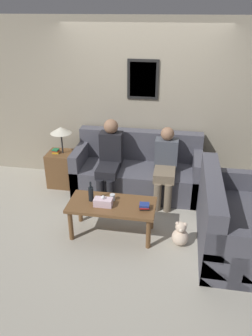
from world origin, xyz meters
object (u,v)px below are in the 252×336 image
(couch_main, at_px, (138,172))
(person_left, at_px, (110,157))
(drinking_glass, at_px, (112,197))
(teddy_bear, at_px, (180,235))
(coffee_table, at_px, (112,208))
(couch_side, at_px, (231,224))
(wine_bottle, at_px, (91,194))
(person_right, at_px, (165,163))

(couch_main, height_order, person_left, person_left)
(person_left, bearing_deg, drinking_glass, -75.93)
(couch_main, bearing_deg, teddy_bear, -60.77)
(coffee_table, bearing_deg, couch_main, 81.99)
(couch_side, height_order, person_left, person_left)
(couch_side, bearing_deg, teddy_bear, 98.57)
(wine_bottle, height_order, person_right, person_right)
(couch_side, relative_size, teddy_bear, 4.55)
(coffee_table, height_order, teddy_bear, coffee_table)
(drinking_glass, bearing_deg, person_right, 55.83)
(couch_main, distance_m, person_right, 0.57)
(couch_main, height_order, coffee_table, couch_main)
(coffee_table, relative_size, person_left, 0.92)
(wine_bottle, xyz_separation_m, teddy_bear, (1.16, -0.10, -0.42))
(teddy_bear, bearing_deg, person_right, 104.53)
(couch_main, height_order, teddy_bear, couch_main)
(drinking_glass, height_order, person_right, person_right)
(person_right, bearing_deg, wine_bottle, -132.65)
(wine_bottle, bearing_deg, coffee_table, -6.38)
(person_right, bearing_deg, coffee_table, -121.54)
(couch_side, bearing_deg, person_right, 41.87)
(couch_side, distance_m, wine_bottle, 1.78)
(teddy_bear, bearing_deg, wine_bottle, 175.02)
(coffee_table, distance_m, person_left, 1.05)
(couch_side, relative_size, person_right, 1.35)
(couch_main, relative_size, wine_bottle, 7.31)
(couch_main, xyz_separation_m, drinking_glass, (-0.18, -1.13, 0.19))
(coffee_table, relative_size, wine_bottle, 4.10)
(couch_main, relative_size, teddy_bear, 5.95)
(wine_bottle, relative_size, drinking_glass, 3.19)
(couch_side, bearing_deg, drinking_glass, 87.57)
(wine_bottle, height_order, drinking_glass, wine_bottle)
(coffee_table, distance_m, person_right, 1.19)
(couch_main, bearing_deg, coffee_table, -98.01)
(coffee_table, bearing_deg, couch_side, 0.76)
(couch_main, distance_m, coffee_table, 1.22)
(coffee_table, xyz_separation_m, teddy_bear, (0.89, -0.07, -0.25))
(wine_bottle, distance_m, teddy_bear, 1.24)
(couch_side, height_order, drinking_glass, couch_side)
(person_left, bearing_deg, couch_side, -29.48)
(wine_bottle, distance_m, person_left, 0.96)
(coffee_table, distance_m, drinking_glass, 0.14)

